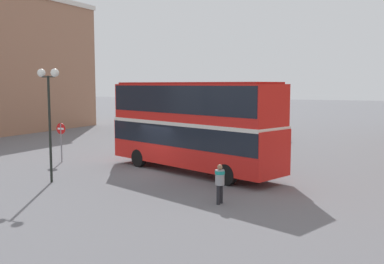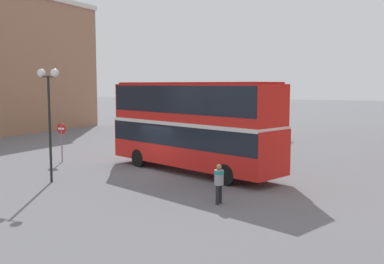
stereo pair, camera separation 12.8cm
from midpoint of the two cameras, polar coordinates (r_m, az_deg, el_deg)
ground_plane at (r=24.65m, az=-5.26°, el=-5.14°), size 240.00×240.00×0.00m
double_decker_bus at (r=24.31m, az=-0.15°, el=1.39°), size 11.13×6.02×4.89m
pedestrian_foreground at (r=18.05m, az=3.34°, el=-6.08°), size 0.43×0.43×1.61m
parked_car_kerb_near at (r=39.07m, az=8.66°, el=0.20°), size 4.66×2.79×1.62m
street_lamp_twin_globe at (r=22.72m, az=-17.89°, el=4.62°), size 1.24×0.40×5.53m
no_entry_sign at (r=28.69m, az=-16.41°, el=-0.44°), size 0.68×0.08×2.42m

